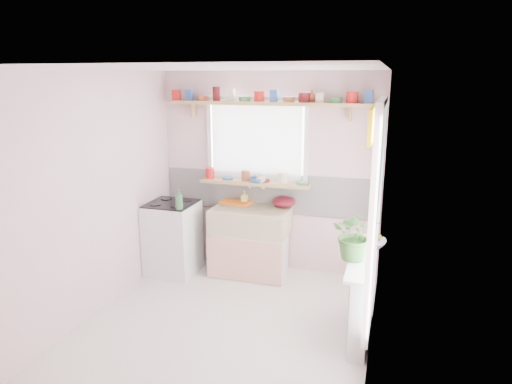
% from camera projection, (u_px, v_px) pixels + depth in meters
% --- Properties ---
extents(room, '(3.20, 3.20, 3.20)m').
position_uv_depth(room, '(310.00, 179.00, 4.84)').
color(room, white).
rests_on(room, ground).
extents(sink_unit, '(0.95, 0.65, 1.11)m').
position_uv_depth(sink_unit, '(250.00, 241.00, 5.71)').
color(sink_unit, white).
rests_on(sink_unit, ground).
extents(cooker, '(0.58, 0.58, 0.93)m').
position_uv_depth(cooker, '(173.00, 238.00, 5.74)').
color(cooker, white).
rests_on(cooker, ground).
extents(radiator_ledge, '(0.22, 0.95, 0.78)m').
position_uv_depth(radiator_ledge, '(361.00, 299.00, 4.29)').
color(radiator_ledge, white).
rests_on(radiator_ledge, ground).
extents(windowsill, '(1.40, 0.22, 0.04)m').
position_uv_depth(windowsill, '(255.00, 183.00, 5.70)').
color(windowsill, tan).
rests_on(windowsill, room).
extents(pine_shelf, '(2.52, 0.24, 0.04)m').
position_uv_depth(pine_shelf, '(267.00, 103.00, 5.41)').
color(pine_shelf, tan).
rests_on(pine_shelf, room).
extents(shelf_crockery, '(2.47, 0.11, 0.12)m').
position_uv_depth(shelf_crockery, '(267.00, 97.00, 5.39)').
color(shelf_crockery, red).
rests_on(shelf_crockery, pine_shelf).
extents(sill_crockery, '(1.35, 0.11, 0.12)m').
position_uv_depth(sill_crockery, '(251.00, 177.00, 5.70)').
color(sill_crockery, red).
rests_on(sill_crockery, windowsill).
extents(dish_tray, '(0.41, 0.33, 0.04)m').
position_uv_depth(dish_tray, '(237.00, 202.00, 5.86)').
color(dish_tray, orange).
rests_on(dish_tray, sink_unit).
extents(colander, '(0.33, 0.33, 0.14)m').
position_uv_depth(colander, '(284.00, 202.00, 5.67)').
color(colander, '#5A0F1C').
rests_on(colander, sink_unit).
extents(jade_plant, '(0.49, 0.44, 0.48)m').
position_uv_depth(jade_plant, '(356.00, 235.00, 4.20)').
color(jade_plant, '#376628').
rests_on(jade_plant, radiator_ledge).
extents(fruit_bowl, '(0.32, 0.32, 0.08)m').
position_uv_depth(fruit_bowl, '(370.00, 243.00, 4.55)').
color(fruit_bowl, silver).
rests_on(fruit_bowl, radiator_ledge).
extents(herb_pot, '(0.12, 0.10, 0.20)m').
position_uv_depth(herb_pot, '(360.00, 241.00, 4.44)').
color(herb_pot, '#2E6829').
rests_on(herb_pot, radiator_ledge).
extents(soap_bottle_sink, '(0.08, 0.08, 0.17)m').
position_uv_depth(soap_bottle_sink, '(245.00, 197.00, 5.81)').
color(soap_bottle_sink, '#DDD762').
rests_on(soap_bottle_sink, sink_unit).
extents(sill_cup, '(0.15, 0.15, 0.10)m').
position_uv_depth(sill_cup, '(261.00, 179.00, 5.61)').
color(sill_cup, beige).
rests_on(sill_cup, windowsill).
extents(sill_bowl, '(0.22, 0.22, 0.06)m').
position_uv_depth(sill_bowl, '(257.00, 180.00, 5.62)').
color(sill_bowl, '#305C9E').
rests_on(sill_bowl, windowsill).
extents(shelf_vase, '(0.14, 0.14, 0.14)m').
position_uv_depth(shelf_vase, '(312.00, 96.00, 5.30)').
color(shelf_vase, '#9B422F').
rests_on(shelf_vase, pine_shelf).
extents(cooker_bottle, '(0.11, 0.11, 0.24)m').
position_uv_depth(cooker_bottle, '(179.00, 199.00, 5.34)').
color(cooker_bottle, '#397243').
rests_on(cooker_bottle, cooker).
extents(fruit, '(0.20, 0.14, 0.10)m').
position_uv_depth(fruit, '(371.00, 237.00, 4.54)').
color(fruit, '#E45313').
rests_on(fruit, fruit_bowl).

